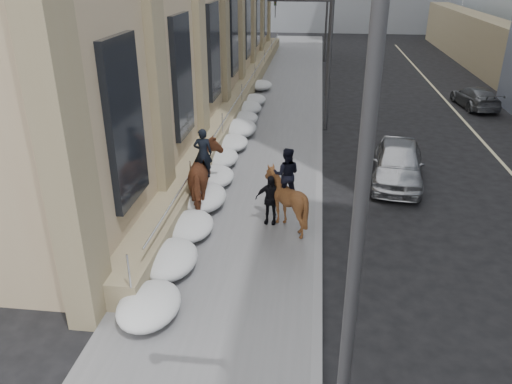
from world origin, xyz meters
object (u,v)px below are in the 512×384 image
(mounted_horse_right, at_px, (286,195))
(pedestrian, at_px, (270,200))
(mounted_horse_left, at_px, (206,175))
(car_grey, at_px, (475,97))
(car_silver, at_px, (398,163))

(mounted_horse_right, height_order, pedestrian, mounted_horse_right)
(mounted_horse_left, bearing_deg, car_grey, -140.31)
(pedestrian, xyz_separation_m, car_silver, (4.60, 4.21, -0.14))
(pedestrian, relative_size, car_silver, 0.35)
(mounted_horse_right, distance_m, pedestrian, 0.58)
(mounted_horse_right, relative_size, car_grey, 0.60)
(mounted_horse_left, bearing_deg, car_silver, -164.74)
(mounted_horse_left, relative_size, pedestrian, 1.68)
(mounted_horse_right, distance_m, car_grey, 19.39)
(mounted_horse_right, bearing_deg, car_grey, -121.23)
(mounted_horse_left, distance_m, car_grey, 20.15)
(mounted_horse_left, relative_size, car_silver, 0.59)
(mounted_horse_right, xyz_separation_m, pedestrian, (-0.50, 0.14, -0.24))
(mounted_horse_right, xyz_separation_m, car_silver, (4.10, 4.36, -0.39))
(mounted_horse_left, bearing_deg, pedestrian, 147.13)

